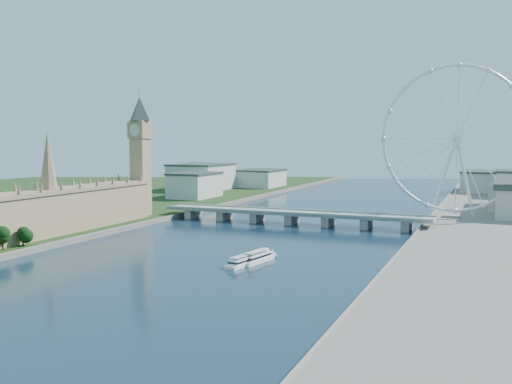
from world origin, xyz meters
The scene contains 7 objects.
parliament_range centered at (-128.00, 170.00, 18.48)m, with size 24.00×200.00×70.00m.
big_ben centered at (-128.00, 278.00, 66.57)m, with size 20.02×20.02×110.00m.
westminster_bridge centered at (0.00, 300.00, 6.63)m, with size 220.00×22.00×9.50m.
london_eye centered at (119.98, 355.08, 67.52)m, with size 113.60×39.12×124.30m.
city_skyline centered at (39.22, 560.08, 16.96)m, with size 505.00×280.00×32.00m.
tour_boat_near centered at (30.40, 154.93, 0.00)m, with size 7.61×29.77×6.58m, color white, non-canonical shape.
tour_boat_far centered at (26.98, 143.40, 0.00)m, with size 6.97×27.41×6.03m, color white, non-canonical shape.
Camera 1 is at (148.99, -128.13, 66.13)m, focal length 40.00 mm.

